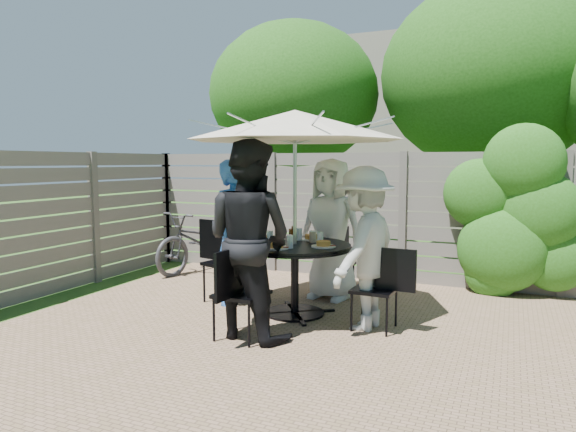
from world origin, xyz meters
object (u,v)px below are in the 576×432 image
at_px(glass_front, 290,242).
at_px(glass_back, 299,234).
at_px(patio_table, 295,266).
at_px(glass_right, 320,238).
at_px(plate_right, 323,245).
at_px(glass_left, 270,237).
at_px(coffee_cup, 313,237).
at_px(chair_right, 376,306).
at_px(umbrella, 295,125).
at_px(chair_back, 335,277).
at_px(person_back, 331,230).
at_px(plate_front, 276,246).
at_px(chair_front, 241,312).
at_px(bicycle, 202,241).
at_px(plate_left, 268,239).
at_px(person_left, 236,233).
at_px(plate_back, 311,238).
at_px(chair_left, 228,278).
at_px(syrup_jug, 293,236).
at_px(person_right, 364,249).
at_px(person_front, 249,240).

bearing_deg(glass_front, glass_back, 102.55).
height_order(patio_table, glass_right, glass_right).
relative_size(plate_right, glass_left, 1.86).
bearing_deg(coffee_cup, plate_right, -49.69).
xyz_separation_m(chair_right, coffee_cup, (-0.82, 0.36, 0.61)).
relative_size(umbrella, glass_back, 19.15).
bearing_deg(chair_back, person_back, -3.35).
distance_m(person_back, plate_front, 1.19).
xyz_separation_m(chair_front, bicycle, (-2.10, 2.57, 0.20)).
height_order(plate_left, glass_left, glass_left).
bearing_deg(person_left, glass_right, -84.50).
height_order(patio_table, plate_left, plate_left).
height_order(glass_left, glass_front, same).
xyz_separation_m(chair_front, plate_back, (0.22, 1.31, 0.55)).
bearing_deg(umbrella, chair_left, 170.48).
distance_m(plate_back, plate_front, 0.72).
bearing_deg(syrup_jug, glass_front, -71.41).
bearing_deg(chair_right, person_back, -47.65).
height_order(person_back, person_right, person_back).
bearing_deg(plate_left, umbrella, -9.45).
bearing_deg(syrup_jug, chair_left, 173.63).
bearing_deg(glass_right, chair_front, -112.99).
height_order(person_front, glass_left, person_front).
bearing_deg(glass_right, syrup_jug, -179.71).
bearing_deg(patio_table, chair_front, -99.33).
distance_m(glass_front, bicycle, 3.02).
distance_m(plate_right, glass_right, 0.15).
relative_size(chair_right, syrup_jug, 5.38).
distance_m(plate_front, plate_right, 0.51).
xyz_separation_m(chair_right, glass_back, (-1.01, 0.43, 0.62)).
xyz_separation_m(chair_right, syrup_jug, (-1.00, 0.22, 0.63)).
distance_m(chair_back, coffee_cup, 0.97).
xyz_separation_m(umbrella, person_right, (0.82, -0.14, -1.26)).
xyz_separation_m(person_back, bicycle, (-2.40, 0.79, -0.40)).
xyz_separation_m(chair_back, chair_right, (0.79, -1.11, 0.00)).
xyz_separation_m(person_left, glass_front, (0.88, -0.41, 0.01)).
relative_size(chair_right, glass_back, 6.14).
xyz_separation_m(chair_back, person_right, (0.66, -1.09, 0.57)).
bearing_deg(syrup_jug, glass_left, -151.64).
bearing_deg(bicycle, glass_right, -18.92).
height_order(chair_front, chair_right, chair_front).
xyz_separation_m(chair_front, glass_right, (0.43, 1.01, 0.60)).
bearing_deg(chair_front, umbrella, -7.33).
xyz_separation_m(patio_table, person_back, (0.14, 0.82, 0.31)).
bearing_deg(person_front, chair_right, -139.22).
xyz_separation_m(glass_right, syrup_jug, (-0.32, -0.00, 0.01)).
distance_m(patio_table, umbrella, 1.53).
relative_size(plate_back, plate_right, 1.00).
height_order(umbrella, glass_front, umbrella).
xyz_separation_m(person_front, person_right, (0.96, 0.68, -0.13)).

